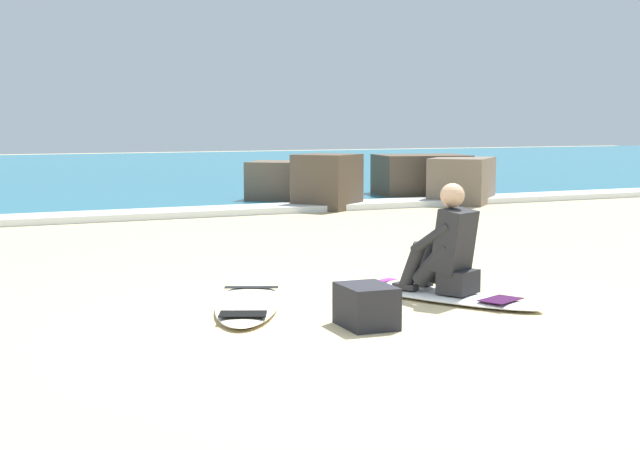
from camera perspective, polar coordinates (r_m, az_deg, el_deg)
The scene contains 7 objects.
ground_plane at distance 7.11m, azimuth 3.23°, elevation -6.19°, with size 80.00×80.00×0.00m, color #CCB584.
breaking_foam at distance 15.12m, azimuth -12.83°, elevation 0.55°, with size 80.00×0.90×0.11m, color white.
surfboard_main at distance 8.26m, azimuth 6.87°, elevation -4.21°, with size 1.32×2.19×0.08m.
surfer_seated at distance 8.11m, azimuth 7.76°, elevation -1.56°, with size 0.60×0.77×0.95m.
surfboard_spare_near at distance 7.81m, azimuth -4.45°, elevation -4.79°, with size 1.28×1.97×0.08m.
rock_outcrop_distant at distance 17.75m, azimuth 4.02°, elevation 2.77°, with size 4.83×2.93×0.97m.
beach_bag at distance 7.05m, azimuth 2.86°, elevation -4.98°, with size 0.36×0.48×0.32m, color #232328.
Camera 1 is at (-3.38, -6.06, 1.54)m, focal length 52.23 mm.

